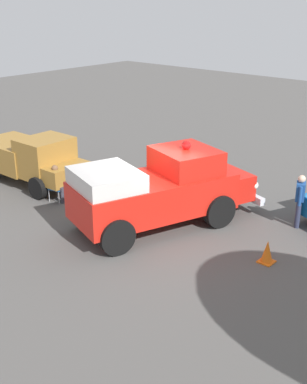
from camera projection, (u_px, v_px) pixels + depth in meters
The scene contains 7 objects.
ground_plane at pixel (150, 228), 15.55m from camera, with size 60.00×60.00×0.00m, color #514F4C.
vintage_fire_truck at pixel (160, 189), 15.29m from camera, with size 6.33×4.00×2.59m.
parked_pickup at pixel (31, 158), 18.93m from camera, with size 2.10×4.83×1.90m.
lawn_chair_near_truck at pixel (55, 184), 17.44m from camera, with size 0.59×0.58×1.02m.
spectator_seated at pixel (58, 182), 17.34m from camera, with size 0.47×0.60×1.29m.
spectator_standing at pixel (300, 197), 15.30m from camera, with size 0.62×0.41×1.68m.
traffic_cone at pixel (267, 252), 13.43m from camera, with size 0.40×0.40×0.64m.
Camera 1 is at (-10.51, -9.36, 6.70)m, focal length 47.17 mm.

